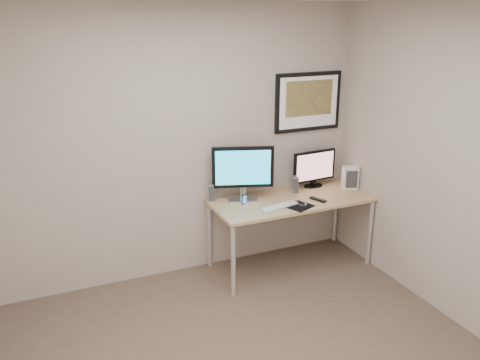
{
  "coord_description": "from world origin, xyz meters",
  "views": [
    {
      "loc": [
        -1.36,
        -2.78,
        2.52
      ],
      "look_at": [
        0.33,
        1.1,
        1.09
      ],
      "focal_mm": 38.0,
      "sensor_mm": 36.0,
      "label": 1
    }
  ],
  "objects_px": {
    "framed_art": "(308,102)",
    "monitor_large": "(243,171)",
    "fan_unit": "(350,178)",
    "phone_dock": "(244,200)",
    "keyboard": "(280,206)",
    "speaker_left": "(211,193)",
    "desk": "(291,205)",
    "monitor_tv": "(314,168)",
    "speaker_right": "(295,185)"
  },
  "relations": [
    {
      "from": "desk",
      "to": "speaker_left",
      "type": "height_order",
      "value": "speaker_left"
    },
    {
      "from": "framed_art",
      "to": "speaker_left",
      "type": "xyz_separation_m",
      "value": [
        -1.1,
        -0.08,
        -0.8
      ]
    },
    {
      "from": "desk",
      "to": "keyboard",
      "type": "relative_size",
      "value": 3.89
    },
    {
      "from": "desk",
      "to": "speaker_left",
      "type": "bearing_deg",
      "value": 161.42
    },
    {
      "from": "speaker_left",
      "to": "speaker_right",
      "type": "relative_size",
      "value": 0.97
    },
    {
      "from": "framed_art",
      "to": "monitor_large",
      "type": "relative_size",
      "value": 1.29
    },
    {
      "from": "desk",
      "to": "monitor_large",
      "type": "xyz_separation_m",
      "value": [
        -0.46,
        0.15,
        0.37
      ]
    },
    {
      "from": "monitor_tv",
      "to": "fan_unit",
      "type": "bearing_deg",
      "value": -35.03
    },
    {
      "from": "desk",
      "to": "fan_unit",
      "type": "relative_size",
      "value": 6.81
    },
    {
      "from": "monitor_tv",
      "to": "phone_dock",
      "type": "distance_m",
      "value": 0.94
    },
    {
      "from": "monitor_large",
      "to": "speaker_right",
      "type": "relative_size",
      "value": 3.2
    },
    {
      "from": "framed_art",
      "to": "phone_dock",
      "type": "height_order",
      "value": "framed_art"
    },
    {
      "from": "monitor_large",
      "to": "monitor_tv",
      "type": "height_order",
      "value": "monitor_large"
    },
    {
      "from": "speaker_right",
      "to": "fan_unit",
      "type": "relative_size",
      "value": 0.77
    },
    {
      "from": "phone_dock",
      "to": "monitor_tv",
      "type": "bearing_deg",
      "value": -3.32
    },
    {
      "from": "framed_art",
      "to": "phone_dock",
      "type": "bearing_deg",
      "value": -159.44
    },
    {
      "from": "phone_dock",
      "to": "speaker_right",
      "type": "bearing_deg",
      "value": -5.91
    },
    {
      "from": "speaker_left",
      "to": "monitor_tv",
      "type": "bearing_deg",
      "value": 16.93
    },
    {
      "from": "fan_unit",
      "to": "phone_dock",
      "type": "bearing_deg",
      "value": -160.03
    },
    {
      "from": "phone_dock",
      "to": "keyboard",
      "type": "xyz_separation_m",
      "value": [
        0.29,
        -0.17,
        -0.05
      ]
    },
    {
      "from": "speaker_left",
      "to": "phone_dock",
      "type": "relative_size",
      "value": 1.52
    },
    {
      "from": "monitor_tv",
      "to": "keyboard",
      "type": "relative_size",
      "value": 1.22
    },
    {
      "from": "monitor_large",
      "to": "speaker_right",
      "type": "distance_m",
      "value": 0.61
    },
    {
      "from": "phone_dock",
      "to": "fan_unit",
      "type": "height_order",
      "value": "fan_unit"
    },
    {
      "from": "monitor_tv",
      "to": "keyboard",
      "type": "bearing_deg",
      "value": -151.75
    },
    {
      "from": "phone_dock",
      "to": "fan_unit",
      "type": "distance_m",
      "value": 1.22
    },
    {
      "from": "speaker_right",
      "to": "keyboard",
      "type": "relative_size",
      "value": 0.44
    },
    {
      "from": "speaker_right",
      "to": "monitor_large",
      "type": "bearing_deg",
      "value": -160.36
    },
    {
      "from": "phone_dock",
      "to": "keyboard",
      "type": "relative_size",
      "value": 0.28
    },
    {
      "from": "monitor_large",
      "to": "keyboard",
      "type": "bearing_deg",
      "value": -32.79
    },
    {
      "from": "speaker_right",
      "to": "phone_dock",
      "type": "relative_size",
      "value": 1.56
    },
    {
      "from": "speaker_right",
      "to": "phone_dock",
      "type": "distance_m",
      "value": 0.63
    },
    {
      "from": "speaker_left",
      "to": "desk",
      "type": "bearing_deg",
      "value": 0.06
    },
    {
      "from": "framed_art",
      "to": "monitor_large",
      "type": "xyz_separation_m",
      "value": [
        -0.81,
        -0.18,
        -0.59
      ]
    },
    {
      "from": "fan_unit",
      "to": "speaker_right",
      "type": "bearing_deg",
      "value": -170.19
    },
    {
      "from": "monitor_tv",
      "to": "speaker_left",
      "type": "relative_size",
      "value": 2.86
    },
    {
      "from": "framed_art",
      "to": "fan_unit",
      "type": "xyz_separation_m",
      "value": [
        0.36,
        -0.31,
        -0.77
      ]
    },
    {
      "from": "framed_art",
      "to": "speaker_right",
      "type": "distance_m",
      "value": 0.86
    },
    {
      "from": "monitor_large",
      "to": "monitor_tv",
      "type": "distance_m",
      "value": 0.86
    },
    {
      "from": "monitor_tv",
      "to": "keyboard",
      "type": "xyz_separation_m",
      "value": [
        -0.6,
        -0.38,
        -0.2
      ]
    },
    {
      "from": "desk",
      "to": "monitor_tv",
      "type": "relative_size",
      "value": 3.18
    },
    {
      "from": "keyboard",
      "to": "speaker_right",
      "type": "bearing_deg",
      "value": 28.19
    },
    {
      "from": "speaker_left",
      "to": "keyboard",
      "type": "relative_size",
      "value": 0.43
    },
    {
      "from": "speaker_left",
      "to": "monitor_large",
      "type": "bearing_deg",
      "value": -0.79
    },
    {
      "from": "framed_art",
      "to": "keyboard",
      "type": "xyz_separation_m",
      "value": [
        -0.56,
        -0.49,
        -0.88
      ]
    },
    {
      "from": "speaker_left",
      "to": "speaker_right",
      "type": "distance_m",
      "value": 0.88
    },
    {
      "from": "fan_unit",
      "to": "framed_art",
      "type": "bearing_deg",
      "value": 159.09
    },
    {
      "from": "keyboard",
      "to": "phone_dock",
      "type": "bearing_deg",
      "value": 136.84
    },
    {
      "from": "monitor_tv",
      "to": "speaker_right",
      "type": "distance_m",
      "value": 0.32
    },
    {
      "from": "desk",
      "to": "keyboard",
      "type": "bearing_deg",
      "value": -143.07
    }
  ]
}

